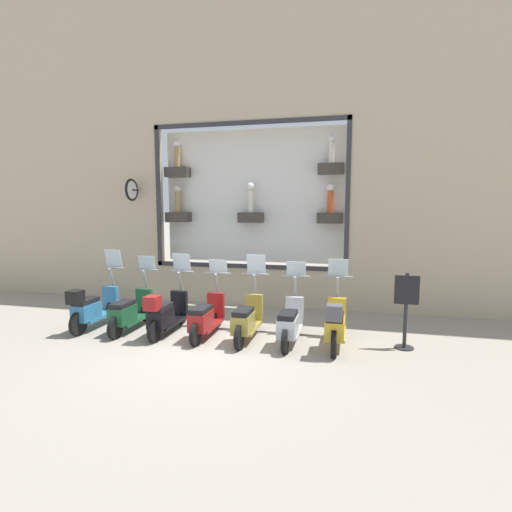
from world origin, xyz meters
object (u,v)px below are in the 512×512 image
at_px(scooter_red_3, 206,318).
at_px(scooter_black_4, 165,313).
at_px(scooter_yellow_0, 335,324).
at_px(scooter_teal_6, 92,308).
at_px(scooter_green_5, 130,312).
at_px(scooter_silver_1, 290,323).
at_px(scooter_olive_2, 247,320).
at_px(shop_sign_post, 406,309).

distance_m(scooter_red_3, scooter_black_4, 0.89).
relative_size(scooter_yellow_0, scooter_black_4, 1.01).
bearing_deg(scooter_teal_6, scooter_yellow_0, -90.00).
bearing_deg(scooter_red_3, scooter_green_5, 89.93).
bearing_deg(scooter_silver_1, scooter_red_3, 90.03).
height_order(scooter_yellow_0, scooter_teal_6, scooter_teal_6).
relative_size(scooter_black_4, scooter_green_5, 1.00).
bearing_deg(scooter_black_4, scooter_olive_2, -87.85).
bearing_deg(scooter_red_3, scooter_teal_6, 91.12).
relative_size(scooter_black_4, scooter_teal_6, 0.99).
bearing_deg(scooter_silver_1, scooter_olive_2, 89.67).
height_order(scooter_red_3, scooter_green_5, scooter_green_5).
bearing_deg(scooter_red_3, shop_sign_post, -86.43).
bearing_deg(shop_sign_post, scooter_green_5, 92.45).
xyz_separation_m(scooter_green_5, scooter_teal_6, (-0.05, 0.89, 0.06)).
bearing_deg(scooter_silver_1, scooter_black_4, 91.33).
distance_m(scooter_yellow_0, scooter_olive_2, 1.78).
distance_m(scooter_silver_1, scooter_black_4, 2.67).
distance_m(scooter_yellow_0, scooter_red_3, 2.67).
height_order(scooter_green_5, scooter_teal_6, scooter_teal_6).
xyz_separation_m(scooter_olive_2, scooter_red_3, (-0.01, 0.89, -0.01)).
height_order(scooter_yellow_0, scooter_black_4, scooter_black_4).
distance_m(scooter_yellow_0, shop_sign_post, 1.37).
xyz_separation_m(scooter_yellow_0, scooter_black_4, (-0.01, 3.55, -0.02)).
bearing_deg(scooter_black_4, scooter_silver_1, -88.67).
bearing_deg(scooter_teal_6, scooter_green_5, -86.52).
height_order(scooter_yellow_0, scooter_silver_1, scooter_yellow_0).
xyz_separation_m(scooter_teal_6, shop_sign_post, (0.30, -6.63, 0.30)).
bearing_deg(scooter_olive_2, scooter_yellow_0, -91.88).
xyz_separation_m(scooter_red_3, scooter_green_5, (0.00, 1.78, 0.01)).
relative_size(scooter_yellow_0, scooter_teal_6, 1.00).
distance_m(scooter_yellow_0, scooter_black_4, 3.55).
distance_m(scooter_yellow_0, scooter_silver_1, 0.89).
relative_size(scooter_black_4, shop_sign_post, 1.21).
bearing_deg(scooter_yellow_0, scooter_green_5, 89.30).
bearing_deg(scooter_green_5, scooter_yellow_0, -90.70).
distance_m(scooter_olive_2, shop_sign_post, 3.11).
bearing_deg(shop_sign_post, scooter_yellow_0, 102.95).
distance_m(scooter_yellow_0, scooter_green_5, 4.44).
bearing_deg(scooter_green_5, scooter_red_3, -90.07).
bearing_deg(scooter_teal_6, scooter_black_4, -90.28).
relative_size(scooter_yellow_0, scooter_silver_1, 1.01).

